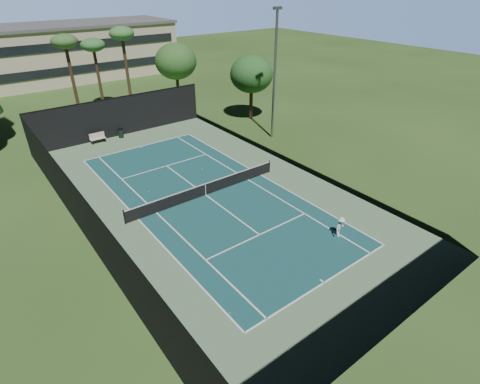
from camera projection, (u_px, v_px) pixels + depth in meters
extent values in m
plane|color=#2E511E|center=(206.00, 195.00, 28.52)|extent=(160.00, 160.00, 0.00)
cube|color=#5C7E58|center=(206.00, 195.00, 28.52)|extent=(18.00, 32.00, 0.01)
cube|color=#174B4C|center=(206.00, 195.00, 28.51)|extent=(10.97, 23.77, 0.01)
cube|color=white|center=(324.00, 283.00, 20.30)|extent=(10.97, 0.10, 0.01)
cube|color=white|center=(140.00, 146.00, 36.72)|extent=(10.97, 0.10, 0.01)
cube|color=white|center=(260.00, 235.00, 24.09)|extent=(8.23, 0.10, 0.01)
cube|color=white|center=(166.00, 166.00, 32.93)|extent=(8.23, 0.10, 0.01)
cube|color=white|center=(138.00, 219.00, 25.63)|extent=(0.10, 23.77, 0.01)
cube|color=white|center=(261.00, 175.00, 31.39)|extent=(0.10, 23.77, 0.01)
cube|color=white|center=(157.00, 213.00, 26.35)|extent=(0.10, 23.77, 0.01)
cube|color=white|center=(248.00, 180.00, 30.67)|extent=(0.10, 23.77, 0.01)
cube|color=white|center=(206.00, 195.00, 28.51)|extent=(0.10, 12.80, 0.01)
cube|color=white|center=(322.00, 281.00, 20.40)|extent=(0.10, 0.30, 0.01)
cube|color=white|center=(141.00, 147.00, 36.62)|extent=(0.10, 0.30, 0.01)
cylinder|color=black|center=(124.00, 217.00, 24.89)|extent=(0.10, 0.10, 1.10)
cylinder|color=black|center=(269.00, 166.00, 31.61)|extent=(0.10, 0.10, 1.10)
cube|color=black|center=(206.00, 189.00, 28.27)|extent=(12.80, 0.02, 0.92)
cube|color=white|center=(205.00, 184.00, 28.03)|extent=(12.80, 0.04, 0.07)
cube|color=white|center=(206.00, 189.00, 28.27)|extent=(0.05, 0.03, 0.92)
cube|color=black|center=(121.00, 116.00, 38.58)|extent=(18.00, 0.04, 4.00)
cube|color=black|center=(400.00, 302.00, 16.47)|extent=(18.00, 0.04, 4.00)
cube|color=black|center=(293.00, 143.00, 32.25)|extent=(0.04, 32.00, 4.00)
cube|color=black|center=(80.00, 212.00, 22.80)|extent=(0.04, 32.00, 4.00)
cube|color=black|center=(118.00, 97.00, 37.59)|extent=(18.00, 0.06, 0.06)
imported|color=silver|center=(340.00, 227.00, 23.67)|extent=(1.01, 0.72, 1.41)
sphere|color=#C6E433|center=(230.00, 313.00, 18.45)|extent=(0.06, 0.06, 0.06)
sphere|color=#C0D22F|center=(196.00, 186.00, 29.77)|extent=(0.06, 0.06, 0.06)
sphere|color=gold|center=(202.00, 169.00, 32.35)|extent=(0.08, 0.08, 0.08)
sphere|color=#D3F036|center=(149.00, 192.00, 28.94)|extent=(0.07, 0.07, 0.07)
cube|color=beige|center=(98.00, 139.00, 37.33)|extent=(1.50, 0.45, 0.05)
cube|color=beige|center=(97.00, 135.00, 37.32)|extent=(1.50, 0.06, 0.55)
cube|color=black|center=(92.00, 142.00, 37.13)|extent=(0.06, 0.40, 0.42)
cube|color=black|center=(104.00, 140.00, 37.76)|extent=(0.06, 0.40, 0.42)
cylinder|color=black|center=(121.00, 134.00, 38.60)|extent=(0.52, 0.52, 0.90)
cylinder|color=black|center=(120.00, 129.00, 38.37)|extent=(0.56, 0.56, 0.05)
cylinder|color=#412D1C|center=(73.00, 82.00, 41.93)|extent=(0.36, 0.36, 8.55)
ellipsoid|color=#35602B|center=(64.00, 41.00, 39.80)|extent=(2.80, 2.80, 1.54)
cylinder|color=#4A2E20|center=(99.00, 78.00, 45.37)|extent=(0.36, 0.36, 7.65)
ellipsoid|color=#2F682E|center=(93.00, 45.00, 43.47)|extent=(2.80, 2.80, 1.54)
cylinder|color=#48301F|center=(128.00, 74.00, 44.28)|extent=(0.36, 0.36, 9.00)
ellipsoid|color=#366F32|center=(122.00, 33.00, 42.04)|extent=(2.80, 2.80, 1.54)
cylinder|color=#462C1E|center=(178.00, 91.00, 48.10)|extent=(0.40, 0.40, 3.52)
ellipsoid|color=#2C5B23|center=(176.00, 61.00, 46.27)|extent=(5.12, 5.12, 4.35)
cylinder|color=#492D1F|center=(251.00, 105.00, 43.34)|extent=(0.40, 0.40, 3.30)
ellipsoid|color=#245922|center=(251.00, 74.00, 41.63)|extent=(4.80, 4.80, 4.08)
cube|color=beige|center=(45.00, 55.00, 58.32)|extent=(40.00, 12.00, 8.00)
cube|color=#59595B|center=(38.00, 26.00, 56.28)|extent=(40.50, 12.50, 0.40)
cube|color=black|center=(58.00, 72.00, 54.93)|extent=(38.00, 0.15, 1.20)
cube|color=black|center=(52.00, 48.00, 53.24)|extent=(38.00, 0.15, 1.20)
cylinder|color=gray|center=(274.00, 78.00, 35.98)|extent=(0.24, 0.24, 12.00)
cube|color=gray|center=(278.00, 8.00, 32.95)|extent=(0.90, 0.25, 0.25)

